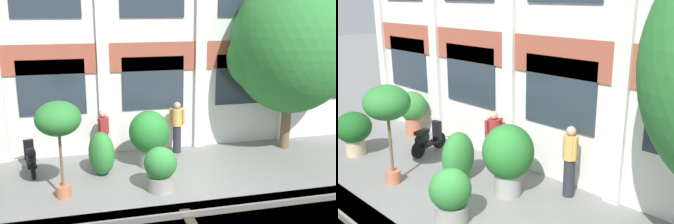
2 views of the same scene
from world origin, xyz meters
TOP-DOWN VIEW (x-y plane):
  - apartment_facade at (-0.00, 3.11)m, footprint 16.01×0.64m
  - potted_plant_glazed_jar at (-5.24, 0.22)m, footprint 1.03×1.03m
  - potted_plant_fluted_column at (-0.40, 1.51)m, footprint 1.19×1.19m
  - potted_plant_tall_urn at (-2.86, -0.00)m, footprint 1.10×1.10m
  - potted_plant_ribbed_drum at (-5.42, 2.34)m, footprint 0.93×0.93m
  - potted_plant_stone_basin at (-0.42, -0.16)m, footprint 0.86×0.86m
  - scooter_near_curb at (-3.78, 1.70)m, footprint 0.56×1.37m
  - resident_by_doorway at (-1.67, 2.34)m, footprint 0.34×0.51m
  - resident_watching_tracks at (0.68, 2.40)m, footprint 0.46×0.34m
  - topiary_hedge at (-1.82, 1.23)m, footprint 0.93×1.13m

SIDE VIEW (x-z plane):
  - scooter_near_curb at x=-3.78m, z-range -0.05..0.93m
  - topiary_hedge at x=-1.82m, z-range 0.00..1.24m
  - potted_plant_stone_basin at x=-0.42m, z-range 0.04..1.21m
  - potted_plant_glazed_jar at x=-5.24m, z-range 0.12..1.40m
  - resident_by_doorway at x=-1.67m, z-range 0.05..1.63m
  - potted_plant_ribbed_drum at x=-5.42m, z-range 0.15..1.62m
  - resident_watching_tracks at x=0.68m, z-range 0.06..1.76m
  - potted_plant_fluted_column at x=-0.40m, z-range 0.13..1.82m
  - potted_plant_tall_urn at x=-2.86m, z-range 0.74..3.21m
  - apartment_facade at x=0.00m, z-range -0.02..8.16m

